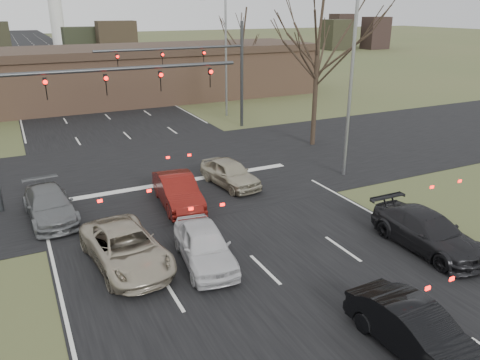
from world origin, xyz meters
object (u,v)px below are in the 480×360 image
object	(u,v)px
streetlight_right_near	(349,75)
mast_arm_near	(61,97)
car_charcoal_sedan	(427,231)
car_grey_ahead	(50,205)
car_red_ahead	(178,191)
streetlight_right_far	(224,50)
car_silver_suv	(126,248)
car_silver_ahead	(230,173)
car_black_hatch	(416,331)
building	(111,75)
car_white_sedan	(204,245)
mast_arm_far	(208,64)

from	to	relation	value
streetlight_right_near	mast_arm_near	bearing A→B (deg)	167.95
car_charcoal_sedan	car_grey_ahead	bearing A→B (deg)	144.56
streetlight_right_near	car_charcoal_sedan	world-z (taller)	streetlight_right_near
car_charcoal_sedan	car_red_ahead	world-z (taller)	car_red_ahead
streetlight_right_far	car_silver_suv	bearing A→B (deg)	-122.62
mast_arm_near	streetlight_right_near	world-z (taller)	streetlight_right_near
mast_arm_near	car_grey_ahead	world-z (taller)	mast_arm_near
car_silver_ahead	car_red_ahead	bearing A→B (deg)	-165.69
car_charcoal_sedan	car_silver_ahead	bearing A→B (deg)	112.93
streetlight_right_far	car_black_hatch	world-z (taller)	streetlight_right_far
mast_arm_near	streetlight_right_far	world-z (taller)	streetlight_right_far
car_red_ahead	car_silver_ahead	distance (m)	3.65
building	mast_arm_near	world-z (taller)	mast_arm_near
car_silver_ahead	car_grey_ahead	bearing A→B (deg)	173.84
car_charcoal_sedan	streetlight_right_near	bearing A→B (deg)	74.95
building	streetlight_right_near	size ratio (longest dim) A/B	4.24
car_silver_suv	car_white_sedan	xyz separation A→B (m)	(2.63, -1.12, 0.03)
car_silver_suv	car_silver_ahead	distance (m)	8.98
building	car_silver_ahead	distance (m)	26.75
mast_arm_near	car_black_hatch	world-z (taller)	mast_arm_near
mast_arm_far	car_silver_ahead	world-z (taller)	mast_arm_far
mast_arm_near	streetlight_right_near	distance (m)	14.38
car_white_sedan	car_silver_ahead	world-z (taller)	car_white_sedan
streetlight_right_near	car_white_sedan	size ratio (longest dim) A/B	2.33
mast_arm_near	streetlight_right_far	xyz separation A→B (m)	(14.55, 14.00, 0.51)
building	car_white_sedan	world-z (taller)	building
car_red_ahead	car_white_sedan	bearing A→B (deg)	-93.89
car_black_hatch	car_grey_ahead	distance (m)	15.85
car_black_hatch	car_charcoal_sedan	bearing A→B (deg)	38.14
car_white_sedan	car_black_hatch	world-z (taller)	car_white_sedan
building	mast_arm_near	distance (m)	26.14
car_silver_suv	car_grey_ahead	distance (m)	5.89
streetlight_right_near	car_white_sedan	world-z (taller)	streetlight_right_near
building	streetlight_right_far	world-z (taller)	streetlight_right_far
mast_arm_far	car_silver_ahead	size ratio (longest dim) A/B	2.69
car_silver_suv	car_white_sedan	world-z (taller)	car_white_sedan
car_grey_ahead	car_white_sedan	bearing A→B (deg)	-58.56
building	car_grey_ahead	xyz separation A→B (m)	(-8.50, -26.92, -1.98)
mast_arm_far	mast_arm_near	bearing A→B (deg)	-138.78
car_charcoal_sedan	car_white_sedan	bearing A→B (deg)	161.74
building	car_grey_ahead	bearing A→B (deg)	-107.53
car_charcoal_sedan	car_grey_ahead	size ratio (longest dim) A/B	1.06
car_red_ahead	building	bearing A→B (deg)	89.29
car_black_hatch	car_silver_ahead	size ratio (longest dim) A/B	1.03
streetlight_right_far	car_black_hatch	distance (m)	30.93
streetlight_right_far	car_red_ahead	distance (m)	20.44
car_black_hatch	car_red_ahead	bearing A→B (deg)	98.75
car_black_hatch	car_charcoal_sedan	size ratio (longest dim) A/B	0.85
car_silver_suv	car_silver_ahead	xyz separation A→B (m)	(6.89, 5.75, 0.00)
building	car_silver_ahead	bearing A→B (deg)	-88.91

